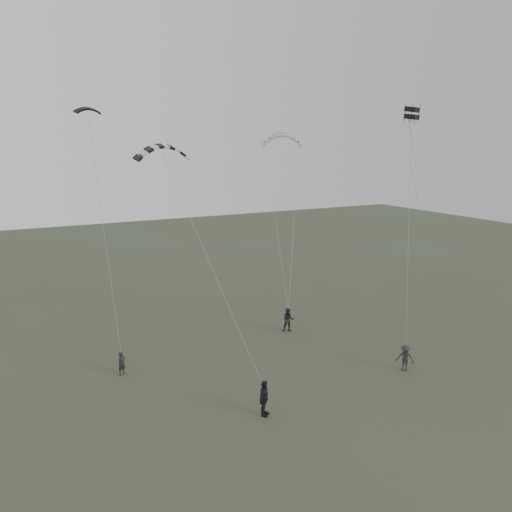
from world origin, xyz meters
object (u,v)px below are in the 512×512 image
kite_striped (162,146)px  kite_dark_small (88,109)px  flyer_left (122,363)px  flyer_far (405,358)px  flyer_right (288,320)px  kite_pale_large (282,135)px  kite_box (412,113)px  flyer_center (264,398)px

kite_striped → kite_dark_small: bearing=119.2°
flyer_left → flyer_far: 17.78m
flyer_left → flyer_right: 13.07m
kite_pale_large → kite_box: 13.51m
flyer_right → flyer_center: bearing=-97.5°
kite_dark_small → kite_box: bearing=-40.4°
kite_box → flyer_far: bearing=-146.6°
flyer_left → kite_box: bearing=-42.8°
flyer_far → kite_striped: kite_striped is taller
flyer_center → kite_striped: kite_striped is taller
flyer_center → kite_pale_large: (10.77, 16.57, 13.82)m
flyer_right → kite_box: size_ratio=2.45×
flyer_center → flyer_left: bearing=78.8°
flyer_left → flyer_right: size_ratio=0.80×
flyer_far → kite_dark_small: (-16.17, 12.29, 15.37)m
flyer_left → kite_striped: (2.84, -1.01, 13.19)m
flyer_right → flyer_center: flyer_center is taller
flyer_far → kite_dark_small: bearing=-167.0°
flyer_left → kite_pale_large: 23.01m
flyer_left → kite_box: size_ratio=1.96×
flyer_right → flyer_far: 9.72m
flyer_right → flyer_center: 12.36m
flyer_right → flyer_far: size_ratio=1.07×
flyer_center → kite_pale_large: bearing=12.5°
flyer_right → kite_dark_small: 20.43m
kite_dark_small → kite_pale_large: kite_dark_small is taller
flyer_left → kite_dark_small: size_ratio=0.91×
flyer_center → flyer_far: (10.48, 0.56, -0.13)m
flyer_right → flyer_center: size_ratio=0.93×
kite_striped → flyer_right: bearing=13.8°
flyer_left → flyer_right: bearing=-20.2°
flyer_left → flyer_right: flyer_right is taller
flyer_right → kite_striped: (-10.15, -2.45, 13.01)m
kite_pale_large → kite_striped: 16.29m
flyer_center → flyer_right: bearing=8.2°
flyer_center → flyer_far: size_ratio=1.15×
flyer_center → kite_box: kite_box is taller
kite_box → kite_dark_small: bearing=129.6°
kite_striped → flyer_left: bearing=160.7°
flyer_right → flyer_left: bearing=-143.8°
kite_dark_small → kite_pale_large: size_ratio=0.46×
flyer_left → flyer_far: (15.97, -7.82, 0.12)m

